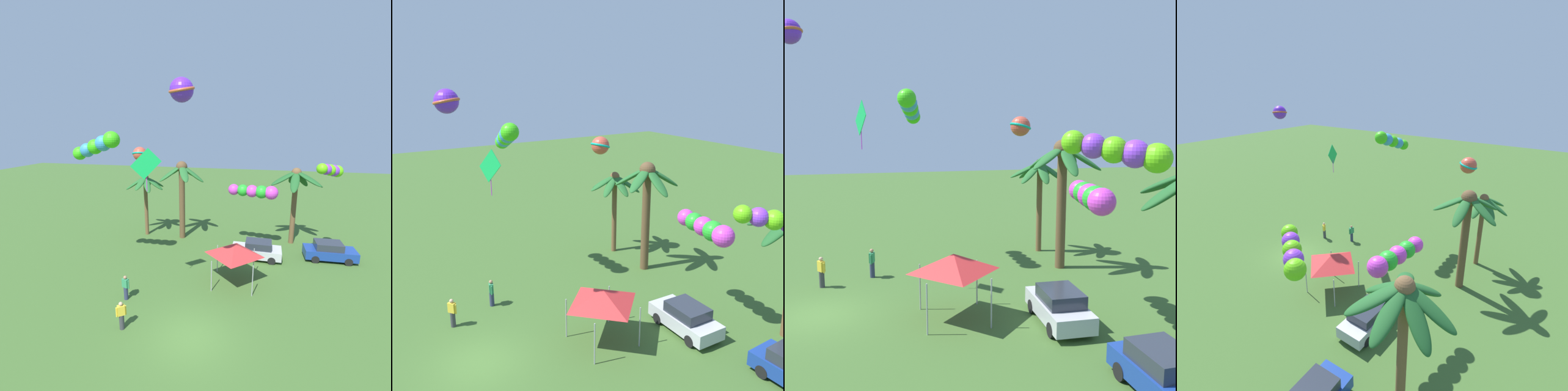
% 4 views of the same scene
% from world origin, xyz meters
% --- Properties ---
extents(ground_plane, '(120.00, 120.00, 0.00)m').
position_xyz_m(ground_plane, '(0.00, 0.00, 0.00)').
color(ground_plane, '#3D6028').
extents(palm_tree_1, '(3.71, 3.87, 6.04)m').
position_xyz_m(palm_tree_1, '(-7.59, 12.96, 4.76)').
color(palm_tree_1, brown).
rests_on(palm_tree_1, ground).
extents(palm_tree_2, '(4.16, 4.47, 7.38)m').
position_xyz_m(palm_tree_2, '(-3.95, 12.93, 5.43)').
color(palm_tree_2, brown).
rests_on(palm_tree_2, ground).
extents(parked_car_0, '(3.94, 1.83, 1.51)m').
position_xyz_m(parked_car_0, '(3.10, 9.88, 0.75)').
color(parked_car_0, '#BCBCC1').
rests_on(parked_car_0, ground).
extents(parked_car_1, '(3.95, 1.84, 1.51)m').
position_xyz_m(parked_car_1, '(8.76, 10.90, 0.75)').
color(parked_car_1, navy).
rests_on(parked_car_1, ground).
extents(spectator_0, '(0.53, 0.32, 1.59)m').
position_xyz_m(spectator_0, '(-4.68, 2.35, 0.81)').
color(spectator_0, '#2D3351').
rests_on(spectator_0, ground).
extents(spectator_1, '(0.46, 0.41, 1.59)m').
position_xyz_m(spectator_1, '(-3.68, -0.15, 0.81)').
color(spectator_1, '#38383D').
rests_on(spectator_1, ground).
extents(festival_tent, '(2.86, 2.86, 2.85)m').
position_xyz_m(festival_tent, '(1.61, 5.71, 2.47)').
color(festival_tent, '#9E9EA3').
rests_on(festival_tent, ground).
extents(kite_tube_0, '(2.22, 2.73, 1.21)m').
position_xyz_m(kite_tube_0, '(7.88, 9.53, 7.44)').
color(kite_tube_0, '#5FCE14').
extents(kite_ball_1, '(1.50, 1.50, 0.96)m').
position_xyz_m(kite_ball_1, '(-0.18, -0.49, 11.84)').
color(kite_ball_1, '#6425CC').
extents(kite_ball_2, '(1.62, 1.61, 1.23)m').
position_xyz_m(kite_ball_2, '(-7.40, 11.57, 8.09)').
color(kite_ball_2, '#C44936').
extents(kite_tube_3, '(4.08, 1.53, 1.11)m').
position_xyz_m(kite_tube_3, '(2.67, 11.36, 5.24)').
color(kite_tube_3, '#DB39CD').
extents(kite_tube_4, '(3.71, 1.55, 1.93)m').
position_xyz_m(kite_tube_4, '(-7.35, 4.78, 9.21)').
color(kite_tube_4, '#38C816').
extents(kite_diamond_5, '(1.60, 0.54, 2.33)m').
position_xyz_m(kite_diamond_5, '(-2.90, 2.08, 8.48)').
color(kite_diamond_5, green).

